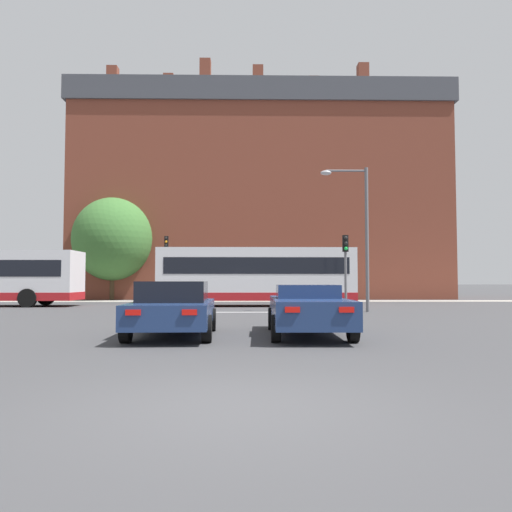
% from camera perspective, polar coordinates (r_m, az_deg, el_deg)
% --- Properties ---
extents(ground_plane, '(400.00, 400.00, 0.00)m').
position_cam_1_polar(ground_plane, '(5.81, -2.62, -16.93)').
color(ground_plane, '#3D3D3F').
extents(stop_line_strip, '(7.82, 0.30, 0.01)m').
position_cam_1_polar(stop_line_strip, '(22.71, -1.38, -6.43)').
color(stop_line_strip, silver).
rests_on(stop_line_strip, ground_plane).
extents(far_pavement, '(68.69, 2.50, 0.01)m').
position_cam_1_polar(far_pavement, '(35.20, -1.24, -5.17)').
color(far_pavement, '#A09B91').
rests_on(far_pavement, ground_plane).
extents(brick_civic_building, '(30.69, 10.53, 19.87)m').
position_cam_1_polar(brick_civic_building, '(43.59, 0.43, 6.78)').
color(brick_civic_building, brown).
rests_on(brick_civic_building, ground_plane).
extents(car_saloon_left, '(2.16, 4.44, 1.40)m').
position_cam_1_polar(car_saloon_left, '(12.96, -9.41, -5.89)').
color(car_saloon_left, navy).
rests_on(car_saloon_left, ground_plane).
extents(car_roadster_right, '(2.06, 4.94, 1.31)m').
position_cam_1_polar(car_roadster_right, '(13.14, 5.93, -6.04)').
color(car_roadster_right, navy).
rests_on(car_roadster_right, ground_plane).
extents(bus_crossing_lead, '(10.94, 2.71, 3.25)m').
position_cam_1_polar(bus_crossing_lead, '(28.12, 0.03, -2.20)').
color(bus_crossing_lead, silver).
rests_on(bus_crossing_lead, ground_plane).
extents(traffic_light_far_right, '(0.26, 0.31, 3.73)m').
position_cam_1_polar(traffic_light_far_right, '(34.62, 7.11, -1.00)').
color(traffic_light_far_right, slate).
rests_on(traffic_light_far_right, ground_plane).
extents(traffic_light_near_right, '(0.26, 0.31, 3.61)m').
position_cam_1_polar(traffic_light_near_right, '(24.21, 10.20, -0.36)').
color(traffic_light_near_right, slate).
rests_on(traffic_light_near_right, ground_plane).
extents(traffic_light_far_left, '(0.26, 0.31, 4.52)m').
position_cam_1_polar(traffic_light_far_left, '(34.89, -10.23, -0.20)').
color(traffic_light_far_left, slate).
rests_on(traffic_light_far_left, ground_plane).
extents(street_lamp_junction, '(2.21, 0.36, 6.67)m').
position_cam_1_polar(street_lamp_junction, '(23.49, 11.60, 3.81)').
color(street_lamp_junction, slate).
rests_on(street_lamp_junction, ground_plane).
extents(pedestrian_waiting, '(0.45, 0.34, 1.74)m').
position_cam_1_polar(pedestrian_waiting, '(34.94, -6.21, -3.50)').
color(pedestrian_waiting, brown).
rests_on(pedestrian_waiting, ground_plane).
extents(pedestrian_walking_east, '(0.41, 0.45, 1.75)m').
position_cam_1_polar(pedestrian_walking_east, '(35.71, -5.62, -3.48)').
color(pedestrian_walking_east, brown).
rests_on(pedestrian_walking_east, ground_plane).
extents(pedestrian_walking_west, '(0.45, 0.42, 1.67)m').
position_cam_1_polar(pedestrian_walking_west, '(36.12, 10.30, -3.52)').
color(pedestrian_walking_west, black).
rests_on(pedestrian_walking_west, ground_plane).
extents(tree_by_building, '(6.01, 6.01, 7.75)m').
position_cam_1_polar(tree_by_building, '(39.41, -16.05, 1.87)').
color(tree_by_building, '#4C3823').
rests_on(tree_by_building, ground_plane).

